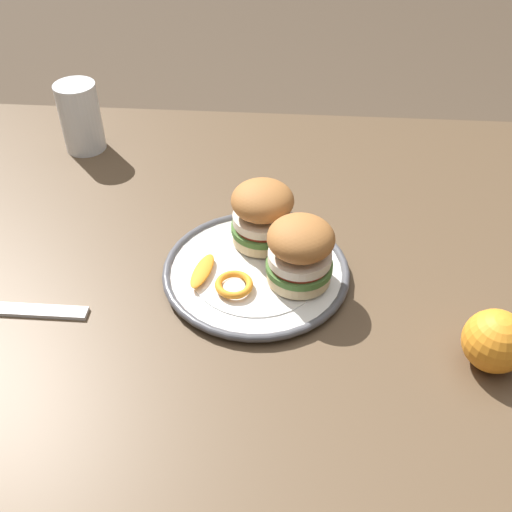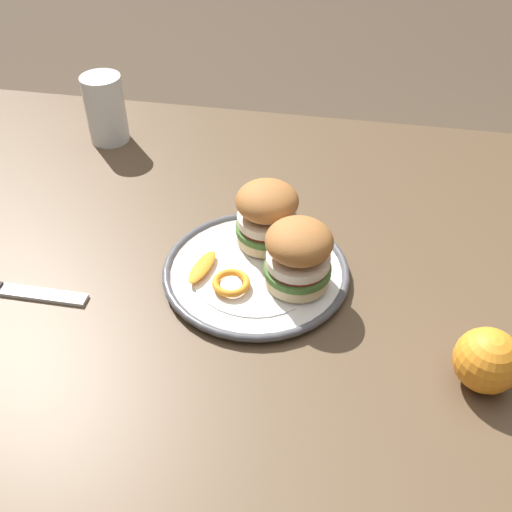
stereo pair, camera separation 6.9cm
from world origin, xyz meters
name	(u,v)px [view 1 (the left image)]	position (x,y,z in m)	size (l,w,h in m)	color
ground_plane	(221,509)	(0.00, 0.00, 0.00)	(8.00, 8.00, 0.00)	#4C3D2D
dining_table	(206,318)	(0.00, 0.00, 0.63)	(1.43, 1.05, 0.70)	brown
dinner_plate	(256,272)	(-0.08, -0.02, 0.71)	(0.28, 0.28, 0.02)	white
sandwich_half_left	(262,213)	(-0.08, -0.08, 0.77)	(0.13, 0.13, 0.10)	beige
sandwich_half_right	(300,252)	(-0.14, 0.00, 0.77)	(0.13, 0.13, 0.10)	beige
orange_peel_curled	(234,285)	(-0.05, 0.03, 0.73)	(0.06, 0.06, 0.01)	orange
orange_peel_strip_long	(205,270)	(0.00, 0.00, 0.73)	(0.04, 0.08, 0.01)	orange
drinking_glass	(81,122)	(0.28, -0.36, 0.76)	(0.08, 0.08, 0.13)	white
whole_orange	(495,341)	(-0.39, 0.12, 0.74)	(0.08, 0.08, 0.08)	orange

